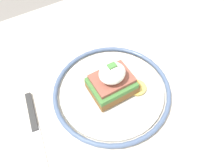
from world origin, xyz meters
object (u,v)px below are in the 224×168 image
at_px(sandwich, 112,82).
at_px(fork, 176,64).
at_px(knife, 34,125).
at_px(plate, 112,91).

distance_m(sandwich, fork, 0.18).
bearing_deg(fork, knife, -3.77).
height_order(plate, knife, plate).
bearing_deg(knife, fork, 176.23).
bearing_deg(knife, plate, 175.35).
relative_size(plate, sandwich, 2.24).
distance_m(fork, knife, 0.35).
height_order(fork, knife, knife).
bearing_deg(sandwich, fork, 177.51).
relative_size(fork, knife, 0.81).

